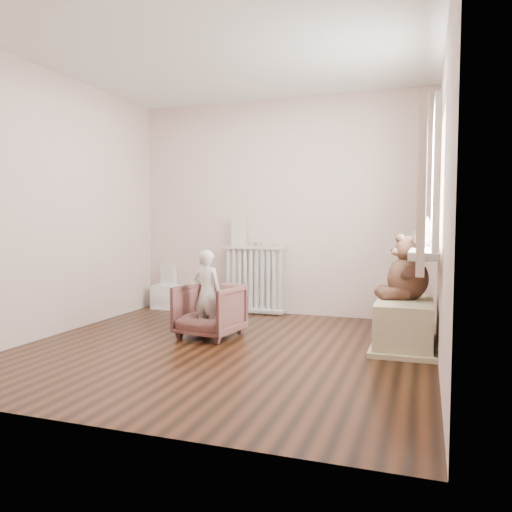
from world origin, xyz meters
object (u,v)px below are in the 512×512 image
(armchair, at_px, (210,311))
(toy_bench, at_px, (404,325))
(radiator, at_px, (254,282))
(toy_vanity, at_px, (167,287))
(plush_cat, at_px, (423,236))
(teddy_bear, at_px, (408,272))
(child, at_px, (207,293))

(armchair, relative_size, toy_bench, 0.63)
(radiator, distance_m, armchair, 1.31)
(toy_vanity, xyz_separation_m, toy_bench, (3.00, -1.08, -0.08))
(armchair, xyz_separation_m, plush_cat, (1.96, 0.14, 0.74))
(teddy_bear, height_order, plush_cat, plush_cat)
(child, height_order, plush_cat, plush_cat)
(toy_vanity, bearing_deg, teddy_bear, -18.21)
(toy_vanity, distance_m, plush_cat, 3.42)
(plush_cat, bearing_deg, toy_bench, 150.04)
(teddy_bear, xyz_separation_m, plush_cat, (0.12, -0.14, 0.33))
(toy_vanity, height_order, armchair, toy_vanity)
(radiator, height_order, toy_bench, radiator)
(child, distance_m, toy_bench, 1.86)
(radiator, distance_m, plush_cat, 2.36)
(toy_vanity, height_order, plush_cat, plush_cat)
(toy_vanity, distance_m, teddy_bear, 3.21)
(armchair, xyz_separation_m, child, (0.00, -0.05, 0.18))
(armchair, distance_m, child, 0.19)
(child, bearing_deg, teddy_bear, -161.12)
(child, xyz_separation_m, teddy_bear, (1.84, 0.33, 0.23))
(armchair, height_order, toy_bench, armchair)
(child, bearing_deg, toy_bench, -163.60)
(armchair, bearing_deg, toy_bench, 14.86)
(plush_cat, bearing_deg, teddy_bear, 123.18)
(armchair, relative_size, child, 0.68)
(armchair, xyz_separation_m, toy_bench, (1.82, 0.20, -0.06))
(radiator, xyz_separation_m, teddy_bear, (1.84, -1.02, 0.28))
(toy_vanity, distance_m, armchair, 1.74)
(radiator, bearing_deg, child, -90.17)
(child, height_order, teddy_bear, teddy_bear)
(radiator, distance_m, child, 1.36)
(radiator, relative_size, toy_bench, 0.91)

